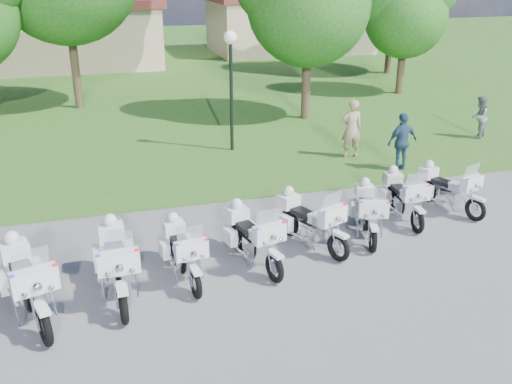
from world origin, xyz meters
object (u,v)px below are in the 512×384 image
object	(u,v)px
motorcycle_2	(183,250)
motorcycle_3	(252,236)
motorcycle_1	(116,262)
lamp_post	(231,61)
motorcycle_5	(368,211)
motorcycle_7	(448,188)
motorcycle_6	(403,196)
motorcycle_0	(26,281)
motorcycle_4	(309,220)
bystander_a	(351,129)
bystander_b	(479,117)
bystander_c	(402,142)

from	to	relation	value
motorcycle_2	motorcycle_3	bearing A→B (deg)	-179.79
motorcycle_1	lamp_post	bearing A→B (deg)	-119.44
motorcycle_2	motorcycle_5	bearing A→B (deg)	-176.98
motorcycle_7	lamp_post	xyz separation A→B (m)	(-4.19, 6.61, 2.47)
motorcycle_1	motorcycle_6	world-z (taller)	motorcycle_1
motorcycle_0	motorcycle_7	world-z (taller)	motorcycle_0
motorcycle_4	motorcycle_6	world-z (taller)	motorcycle_4
motorcycle_6	bystander_a	bearing A→B (deg)	-94.76
bystander_b	bystander_a	bearing A→B (deg)	-31.00
motorcycle_4	motorcycle_5	size ratio (longest dim) A/B	1.02
motorcycle_2	lamp_post	bearing A→B (deg)	-116.90
motorcycle_2	motorcycle_3	world-z (taller)	motorcycle_3
motorcycle_7	motorcycle_5	bearing A→B (deg)	-1.58
motorcycle_1	bystander_a	size ratio (longest dim) A/B	1.28
motorcycle_0	bystander_c	bearing A→B (deg)	-170.92
motorcycle_1	motorcycle_2	size ratio (longest dim) A/B	1.17
motorcycle_1	lamp_post	distance (m)	9.81
motorcycle_5	motorcycle_6	world-z (taller)	motorcycle_5
motorcycle_1	lamp_post	world-z (taller)	lamp_post
motorcycle_0	lamp_post	bearing A→B (deg)	-141.82
bystander_c	motorcycle_4	bearing A→B (deg)	31.28
motorcycle_1	motorcycle_2	bearing A→B (deg)	-169.41
motorcycle_7	bystander_a	bearing A→B (deg)	-101.18
lamp_post	bystander_a	bearing A→B (deg)	-27.45
motorcycle_2	bystander_a	distance (m)	9.17
bystander_a	bystander_b	world-z (taller)	bystander_a
bystander_a	bystander_c	bearing A→B (deg)	126.02
motorcycle_2	motorcycle_3	distance (m)	1.54
motorcycle_6	motorcycle_0	bearing A→B (deg)	17.82
motorcycle_7	bystander_b	distance (m)	7.40
lamp_post	motorcycle_3	bearing A→B (deg)	-100.88
motorcycle_1	bystander_a	world-z (taller)	bystander_a
motorcycle_1	bystander_c	xyz separation A→B (m)	(8.99, 4.95, 0.22)
motorcycle_5	bystander_b	bearing A→B (deg)	-122.28
motorcycle_7	motorcycle_0	bearing A→B (deg)	-6.11
motorcycle_1	motorcycle_2	distance (m)	1.38
motorcycle_0	motorcycle_3	size ratio (longest dim) A/B	1.11
motorcycle_0	motorcycle_7	size ratio (longest dim) A/B	1.19
motorcycle_6	bystander_b	distance (m)	8.53
motorcycle_0	motorcycle_7	xyz separation A→B (m)	(10.20, 2.16, -0.11)
motorcycle_4	motorcycle_5	bearing A→B (deg)	163.32
motorcycle_1	motorcycle_0	bearing A→B (deg)	9.24
motorcycle_3	motorcycle_6	world-z (taller)	motorcycle_3
motorcycle_3	motorcycle_7	size ratio (longest dim) A/B	1.07
motorcycle_3	motorcycle_6	xyz separation A→B (m)	(4.30, 1.20, -0.03)
motorcycle_5	bystander_b	size ratio (longest dim) A/B	1.33
motorcycle_2	motorcycle_5	distance (m)	4.61
motorcycle_7	bystander_c	world-z (taller)	bystander_c
motorcycle_7	motorcycle_3	bearing A→B (deg)	-4.59
lamp_post	bystander_a	size ratio (longest dim) A/B	2.07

